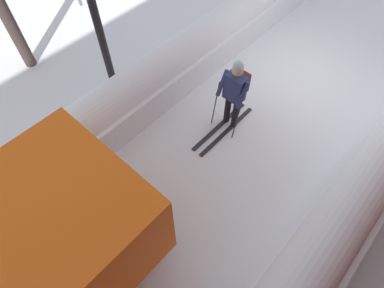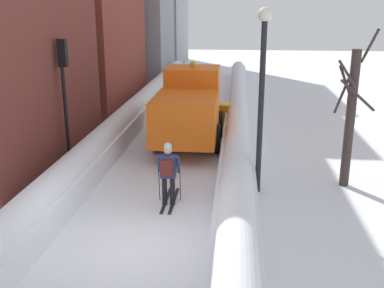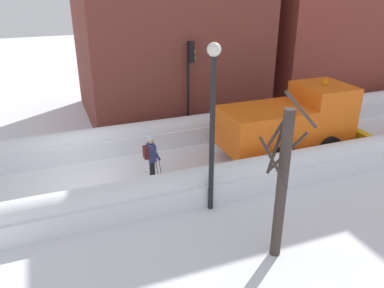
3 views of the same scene
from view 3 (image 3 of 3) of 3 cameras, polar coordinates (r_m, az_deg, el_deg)
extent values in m
plane|color=white|center=(18.08, 17.53, -0.08)|extent=(80.00, 80.00, 0.00)
cube|color=white|center=(19.73, 13.43, 3.55)|extent=(1.10, 36.00, 0.74)
cylinder|color=white|center=(19.61, 13.53, 4.57)|extent=(0.90, 34.20, 0.90)
cube|color=white|center=(16.32, 22.79, -2.10)|extent=(1.10, 36.00, 0.73)
cylinder|color=white|center=(16.18, 23.00, -0.93)|extent=(0.90, 34.20, 0.90)
cube|color=brown|center=(21.01, -3.60, 15.77)|extent=(6.94, 8.99, 8.14)
cube|color=orange|center=(15.56, 10.73, 2.36)|extent=(2.30, 3.40, 1.60)
cube|color=orange|center=(16.97, 18.65, 4.58)|extent=(2.20, 2.00, 2.30)
cube|color=black|center=(17.44, 21.34, 6.44)|extent=(1.85, 0.06, 1.01)
cube|color=gold|center=(18.23, 21.47, 1.42)|extent=(3.20, 0.46, 1.13)
cylinder|color=orange|center=(16.63, 19.22, 8.71)|extent=(0.20, 0.20, 0.18)
cylinder|color=black|center=(18.04, 15.17, 2.04)|extent=(0.25, 1.10, 1.10)
cylinder|color=black|center=(16.40, 19.77, -0.77)|extent=(0.25, 1.10, 1.10)
cylinder|color=black|center=(16.88, 9.08, 1.10)|extent=(0.25, 1.10, 1.10)
cylinder|color=black|center=(15.12, 13.37, -2.04)|extent=(0.25, 1.10, 1.10)
cylinder|color=black|center=(14.30, -6.04, -3.68)|extent=(0.14, 0.14, 0.82)
cylinder|color=black|center=(14.11, -5.80, -4.07)|extent=(0.14, 0.14, 0.82)
cube|color=navy|center=(13.89, -6.04, -1.24)|extent=(0.42, 0.26, 0.62)
cube|color=#591E19|center=(13.83, -6.89, -1.25)|extent=(0.32, 0.16, 0.44)
sphere|color=tan|center=(13.70, -6.13, 0.54)|extent=(0.24, 0.24, 0.24)
sphere|color=silver|center=(13.66, -6.14, 0.93)|extent=(0.22, 0.22, 0.22)
cylinder|color=navy|center=(14.13, -5.94, -0.65)|extent=(0.09, 0.33, 0.56)
cylinder|color=navy|center=(13.67, -5.35, -1.49)|extent=(0.09, 0.33, 0.56)
cube|color=black|center=(14.54, -5.02, -4.91)|extent=(0.09, 1.80, 0.03)
cube|color=black|center=(14.35, -4.77, -5.30)|extent=(0.09, 1.80, 0.03)
cylinder|color=#262628|center=(14.43, -5.43, -2.55)|extent=(0.02, 0.19, 1.19)
cylinder|color=#262628|center=(13.91, -4.74, -3.57)|extent=(0.02, 0.19, 1.19)
cylinder|color=black|center=(17.98, -0.57, 6.72)|extent=(0.12, 0.12, 3.41)
cube|color=black|center=(17.52, -0.16, 13.52)|extent=(0.28, 0.24, 0.90)
sphere|color=red|center=(17.52, 0.25, 14.45)|extent=(0.18, 0.18, 0.18)
sphere|color=gold|center=(17.57, 0.24, 13.55)|extent=(0.18, 0.18, 0.18)
sphere|color=green|center=(17.62, 0.24, 12.65)|extent=(0.18, 0.18, 0.18)
cylinder|color=black|center=(11.56, 2.99, 0.82)|extent=(0.16, 0.16, 4.93)
sphere|color=silver|center=(10.81, 3.29, 13.85)|extent=(0.40, 0.40, 0.40)
cylinder|color=#3A302B|center=(9.97, 13.19, -6.28)|extent=(0.28, 0.28, 4.15)
cylinder|color=#3A302B|center=(9.60, 12.38, -0.57)|extent=(0.45, 0.68, 1.17)
cylinder|color=#3A302B|center=(9.37, 11.99, -2.59)|extent=(1.09, 0.26, 0.96)
cylinder|color=#3A302B|center=(8.88, 15.97, 4.87)|extent=(0.19, 1.06, 1.05)
cylinder|color=#3A302B|center=(9.47, 12.38, 1.58)|extent=(0.44, 0.79, 0.72)
cylinder|color=#3A302B|center=(9.87, 13.96, -1.24)|extent=(0.65, 0.72, 1.27)
camera|label=1|loc=(16.40, 5.24, 19.63)|focal=30.07mm
camera|label=2|loc=(13.54, -60.16, 4.94)|focal=42.94mm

